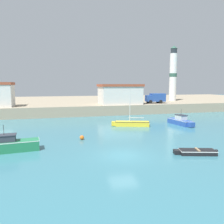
{
  "coord_description": "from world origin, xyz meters",
  "views": [
    {
      "loc": [
        -5.7,
        -17.87,
        6.19
      ],
      "look_at": [
        2.78,
        14.49,
        2.0
      ],
      "focal_mm": 35.0,
      "sensor_mm": 36.0,
      "label": 1
    }
  ],
  "objects_px": {
    "motorboat_green_2": "(6,145)",
    "motorboat_blue_3": "(181,121)",
    "mooring_buoy": "(82,138)",
    "truck_on_quay": "(155,98)",
    "sailboat_yellow_1": "(131,123)",
    "harbor_shed_mid_row": "(120,94)",
    "dinghy_black_4": "(196,152)",
    "lighthouse": "(173,74)"
  },
  "relations": [
    {
      "from": "mooring_buoy",
      "to": "motorboat_blue_3",
      "type": "bearing_deg",
      "value": 18.92
    },
    {
      "from": "truck_on_quay",
      "to": "sailboat_yellow_1",
      "type": "bearing_deg",
      "value": -126.84
    },
    {
      "from": "sailboat_yellow_1",
      "to": "truck_on_quay",
      "type": "bearing_deg",
      "value": 53.16
    },
    {
      "from": "mooring_buoy",
      "to": "motorboat_green_2",
      "type": "bearing_deg",
      "value": -159.46
    },
    {
      "from": "harbor_shed_mid_row",
      "to": "motorboat_green_2",
      "type": "bearing_deg",
      "value": -126.96
    },
    {
      "from": "sailboat_yellow_1",
      "to": "dinghy_black_4",
      "type": "distance_m",
      "value": 14.22
    },
    {
      "from": "sailboat_yellow_1",
      "to": "motorboat_blue_3",
      "type": "bearing_deg",
      "value": -6.39
    },
    {
      "from": "sailboat_yellow_1",
      "to": "mooring_buoy",
      "type": "bearing_deg",
      "value": -142.18
    },
    {
      "from": "sailboat_yellow_1",
      "to": "mooring_buoy",
      "type": "height_order",
      "value": "sailboat_yellow_1"
    },
    {
      "from": "sailboat_yellow_1",
      "to": "lighthouse",
      "type": "distance_m",
      "value": 29.0
    },
    {
      "from": "mooring_buoy",
      "to": "lighthouse",
      "type": "height_order",
      "value": "lighthouse"
    },
    {
      "from": "motorboat_green_2",
      "to": "mooring_buoy",
      "type": "distance_m",
      "value": 7.85
    },
    {
      "from": "mooring_buoy",
      "to": "sailboat_yellow_1",
      "type": "bearing_deg",
      "value": 37.82
    },
    {
      "from": "motorboat_green_2",
      "to": "motorboat_blue_3",
      "type": "bearing_deg",
      "value": 19.43
    },
    {
      "from": "sailboat_yellow_1",
      "to": "truck_on_quay",
      "type": "relative_size",
      "value": 1.26
    },
    {
      "from": "mooring_buoy",
      "to": "dinghy_black_4",
      "type": "bearing_deg",
      "value": -40.04
    },
    {
      "from": "dinghy_black_4",
      "to": "lighthouse",
      "type": "bearing_deg",
      "value": 63.11
    },
    {
      "from": "motorboat_blue_3",
      "to": "truck_on_quay",
      "type": "bearing_deg",
      "value": 78.3
    },
    {
      "from": "motorboat_green_2",
      "to": "motorboat_blue_3",
      "type": "distance_m",
      "value": 24.79
    },
    {
      "from": "lighthouse",
      "to": "harbor_shed_mid_row",
      "type": "distance_m",
      "value": 17.52
    },
    {
      "from": "sailboat_yellow_1",
      "to": "motorboat_green_2",
      "type": "relative_size",
      "value": 0.91
    },
    {
      "from": "motorboat_green_2",
      "to": "motorboat_blue_3",
      "type": "height_order",
      "value": "motorboat_green_2"
    },
    {
      "from": "sailboat_yellow_1",
      "to": "lighthouse",
      "type": "xyz_separation_m",
      "value": [
        18.67,
        20.51,
        8.45
      ]
    },
    {
      "from": "motorboat_green_2",
      "to": "lighthouse",
      "type": "relative_size",
      "value": 0.44
    },
    {
      "from": "sailboat_yellow_1",
      "to": "harbor_shed_mid_row",
      "type": "relative_size",
      "value": 0.63
    },
    {
      "from": "motorboat_green_2",
      "to": "mooring_buoy",
      "type": "xyz_separation_m",
      "value": [
        7.34,
        2.75,
        -0.39
      ]
    },
    {
      "from": "sailboat_yellow_1",
      "to": "mooring_buoy",
      "type": "relative_size",
      "value": 11.57
    },
    {
      "from": "harbor_shed_mid_row",
      "to": "motorboat_blue_3",
      "type": "bearing_deg",
      "value": -72.13
    },
    {
      "from": "motorboat_blue_3",
      "to": "dinghy_black_4",
      "type": "xyz_separation_m",
      "value": [
        -6.74,
        -13.3,
        -0.34
      ]
    },
    {
      "from": "sailboat_yellow_1",
      "to": "truck_on_quay",
      "type": "xyz_separation_m",
      "value": [
        11.07,
        14.77,
        2.83
      ]
    },
    {
      "from": "mooring_buoy",
      "to": "harbor_shed_mid_row",
      "type": "relative_size",
      "value": 0.05
    },
    {
      "from": "motorboat_green_2",
      "to": "truck_on_quay",
      "type": "height_order",
      "value": "truck_on_quay"
    },
    {
      "from": "lighthouse",
      "to": "truck_on_quay",
      "type": "distance_m",
      "value": 11.07
    },
    {
      "from": "motorboat_blue_3",
      "to": "dinghy_black_4",
      "type": "distance_m",
      "value": 14.92
    },
    {
      "from": "sailboat_yellow_1",
      "to": "dinghy_black_4",
      "type": "relative_size",
      "value": 1.47
    },
    {
      "from": "sailboat_yellow_1",
      "to": "dinghy_black_4",
      "type": "bearing_deg",
      "value": -85.64
    },
    {
      "from": "sailboat_yellow_1",
      "to": "harbor_shed_mid_row",
      "type": "distance_m",
      "value": 15.8
    },
    {
      "from": "sailboat_yellow_1",
      "to": "motorboat_green_2",
      "type": "xyz_separation_m",
      "value": [
        -15.55,
        -9.12,
        0.22
      ]
    },
    {
      "from": "harbor_shed_mid_row",
      "to": "truck_on_quay",
      "type": "height_order",
      "value": "harbor_shed_mid_row"
    },
    {
      "from": "motorboat_green_2",
      "to": "mooring_buoy",
      "type": "bearing_deg",
      "value": 20.54
    },
    {
      "from": "mooring_buoy",
      "to": "harbor_shed_mid_row",
      "type": "distance_m",
      "value": 24.39
    },
    {
      "from": "motorboat_green_2",
      "to": "motorboat_blue_3",
      "type": "relative_size",
      "value": 1.2
    }
  ]
}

